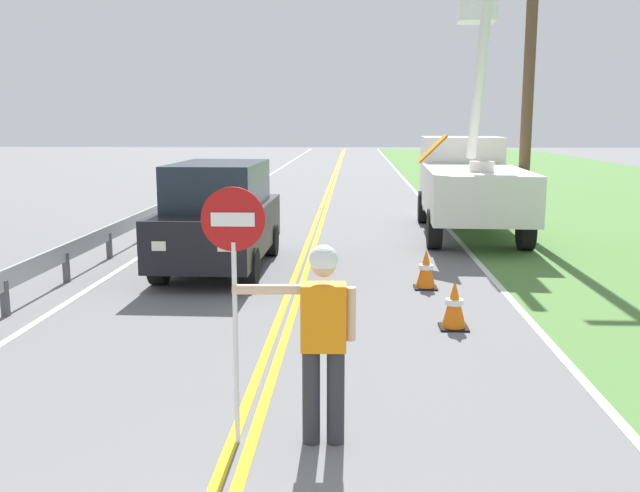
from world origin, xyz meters
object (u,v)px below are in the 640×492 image
at_px(stop_sign_paddle, 234,258).
at_px(oncoming_suv_nearest, 219,216).
at_px(utility_bucket_truck, 468,178).
at_px(utility_pole_near, 530,48).
at_px(traffic_cone_mid, 426,270).
at_px(flagger_worker, 322,332).
at_px(traffic_cone_lead, 454,305).

xyz_separation_m(stop_sign_paddle, oncoming_suv_nearest, (-1.59, 7.67, -0.65)).
xyz_separation_m(utility_bucket_truck, oncoming_suv_nearest, (-5.63, -4.92, -0.37)).
distance_m(utility_bucket_truck, utility_pole_near, 3.53).
bearing_deg(oncoming_suv_nearest, traffic_cone_mid, -21.39).
bearing_deg(utility_bucket_truck, stop_sign_paddle, -107.77).
height_order(flagger_worker, oncoming_suv_nearest, oncoming_suv_nearest).
xyz_separation_m(oncoming_suv_nearest, traffic_cone_lead, (4.06, -3.96, -0.72)).
height_order(stop_sign_paddle, traffic_cone_mid, stop_sign_paddle).
bearing_deg(utility_bucket_truck, oncoming_suv_nearest, -138.84).
height_order(stop_sign_paddle, oncoming_suv_nearest, stop_sign_paddle).
xyz_separation_m(utility_bucket_truck, traffic_cone_mid, (-1.72, -6.45, -1.10)).
distance_m(flagger_worker, oncoming_suv_nearest, 8.00).
relative_size(utility_pole_near, traffic_cone_mid, 12.82).
bearing_deg(oncoming_suv_nearest, traffic_cone_lead, -44.27).
xyz_separation_m(oncoming_suv_nearest, traffic_cone_mid, (3.91, -1.53, -0.72)).
bearing_deg(stop_sign_paddle, flagger_worker, 2.23).
bearing_deg(traffic_cone_mid, flagger_worker, -104.19).
distance_m(utility_pole_near, traffic_cone_lead, 9.92).
height_order(utility_bucket_truck, traffic_cone_mid, utility_bucket_truck).
xyz_separation_m(flagger_worker, traffic_cone_mid, (1.55, 6.11, -0.71)).
xyz_separation_m(stop_sign_paddle, utility_pole_near, (5.36, 12.16, 2.97)).
bearing_deg(utility_bucket_truck, flagger_worker, -104.58).
height_order(traffic_cone_lead, traffic_cone_mid, same).
relative_size(stop_sign_paddle, oncoming_suv_nearest, 0.50).
distance_m(oncoming_suv_nearest, traffic_cone_mid, 4.26).
bearing_deg(utility_pole_near, traffic_cone_mid, -116.85).
height_order(oncoming_suv_nearest, traffic_cone_mid, oncoming_suv_nearest).
height_order(flagger_worker, utility_pole_near, utility_pole_near).
bearing_deg(utility_pole_near, traffic_cone_lead, -108.91).
height_order(stop_sign_paddle, traffic_cone_lead, stop_sign_paddle).
height_order(utility_pole_near, traffic_cone_mid, utility_pole_near).
distance_m(flagger_worker, utility_pole_near, 13.47).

